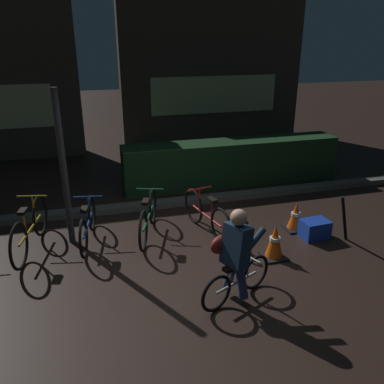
% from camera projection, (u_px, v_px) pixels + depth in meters
% --- Properties ---
extents(ground_plane, '(40.00, 40.00, 0.00)m').
position_uv_depth(ground_plane, '(190.00, 266.00, 5.81)').
color(ground_plane, black).
extents(sidewalk_curb, '(12.00, 0.24, 0.12)m').
position_uv_depth(sidewalk_curb, '(160.00, 204.00, 7.76)').
color(sidewalk_curb, '#56544F').
rests_on(sidewalk_curb, ground).
extents(hedge_row, '(4.80, 0.70, 0.96)m').
position_uv_depth(hedge_row, '(232.00, 162.00, 8.85)').
color(hedge_row, '#19381C').
rests_on(hedge_row, ground).
extents(storefront_right, '(5.61, 0.54, 4.49)m').
position_uv_depth(storefront_right, '(213.00, 65.00, 12.08)').
color(storefront_right, '#42382D').
rests_on(storefront_right, ground).
extents(street_post, '(0.10, 0.10, 2.44)m').
position_uv_depth(street_post, '(64.00, 170.00, 6.03)').
color(street_post, '#2D2D33').
rests_on(street_post, ground).
extents(parked_bike_left_mid, '(0.48, 1.70, 0.79)m').
position_uv_depth(parked_bike_left_mid, '(30.00, 229.00, 6.11)').
color(parked_bike_left_mid, black).
rests_on(parked_bike_left_mid, ground).
extents(parked_bike_center_left, '(0.46, 1.50, 0.70)m').
position_uv_depth(parked_bike_center_left, '(88.00, 224.00, 6.35)').
color(parked_bike_center_left, black).
rests_on(parked_bike_center_left, ground).
extents(parked_bike_center_right, '(0.59, 1.53, 0.74)m').
position_uv_depth(parked_bike_center_right, '(148.00, 217.00, 6.56)').
color(parked_bike_center_right, black).
rests_on(parked_bike_center_right, ground).
extents(parked_bike_right_mid, '(0.47, 1.53, 0.72)m').
position_uv_depth(parked_bike_right_mid, '(207.00, 215.00, 6.65)').
color(parked_bike_right_mid, black).
rests_on(parked_bike_right_mid, ground).
extents(traffic_cone_near, '(0.36, 0.36, 0.54)m').
position_uv_depth(traffic_cone_near, '(275.00, 242.00, 5.94)').
color(traffic_cone_near, black).
rests_on(traffic_cone_near, ground).
extents(traffic_cone_far, '(0.36, 0.36, 0.49)m').
position_uv_depth(traffic_cone_far, '(296.00, 217.00, 6.81)').
color(traffic_cone_far, black).
rests_on(traffic_cone_far, ground).
extents(blue_crate, '(0.46, 0.35, 0.30)m').
position_uv_depth(blue_crate, '(315.00, 229.00, 6.57)').
color(blue_crate, '#193DB7').
rests_on(blue_crate, ground).
extents(cyclist, '(1.09, 0.57, 1.25)m').
position_uv_depth(cyclist, '(235.00, 255.00, 4.86)').
color(cyclist, black).
rests_on(cyclist, ground).
extents(closed_umbrella, '(0.31, 0.15, 0.82)m').
position_uv_depth(closed_umbrella, '(344.00, 219.00, 6.33)').
color(closed_umbrella, black).
rests_on(closed_umbrella, ground).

